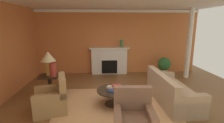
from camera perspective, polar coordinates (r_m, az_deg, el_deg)
The scene contains 18 objects.
ground_plane at distance 5.07m, azimuth 3.88°, elevation -13.85°, with size 9.02×9.02×0.00m, color brown.
wall_fireplace at distance 7.84m, azimuth 0.93°, elevation 6.58°, with size 7.54×0.12×2.89m, color #CC723D.
crown_moulding at distance 7.74m, azimuth 1.01°, elevation 16.62°, with size 7.54×0.08×0.12m, color white.
area_rug at distance 5.01m, azimuth 0.87°, elevation -14.10°, with size 3.18×2.43×0.01m, color tan.
fireplace at distance 7.75m, azimuth -0.91°, elevation 0.04°, with size 1.80×0.35×1.23m.
sofa at distance 5.33m, azimuth 19.12°, elevation -9.70°, with size 0.95×2.12×0.85m.
armchair_near_window at distance 4.80m, azimuth -19.42°, elevation -12.11°, with size 0.97×0.97×0.95m.
armchair_facing_fireplace at distance 3.69m, azimuth 7.22°, elevation -19.30°, with size 0.85×0.85×0.95m.
coffee_table at distance 4.87m, azimuth 0.88°, elevation -10.63°, with size 1.00×1.00×0.45m.
side_table at distance 5.68m, azimuth -20.03°, elevation -7.29°, with size 0.56×0.56×0.70m.
table_lamp at distance 5.47m, azimuth -20.67°, elevation 0.89°, with size 0.44×0.44×0.75m.
vase_on_side_table at distance 5.38m, azimuth -19.25°, elevation -2.63°, with size 0.19×0.19×0.42m, color #9E3328.
vase_mantel_right at distance 7.61m, azimuth 3.25°, elevation 6.05°, with size 0.13×0.13×0.34m, color #33703D.
book_red_cover at distance 4.68m, azimuth -0.08°, elevation -9.81°, with size 0.20×0.19×0.04m, color navy.
book_art_folio at distance 4.81m, azimuth -0.55°, elevation -8.58°, with size 0.19×0.18×0.05m, color tan.
book_small_novel at distance 4.81m, azimuth 1.54°, elevation -8.04°, with size 0.26×0.17×0.04m, color maroon.
potted_plant at distance 7.75m, azimuth 17.09°, elevation -1.20°, with size 0.56×0.56×0.83m.
column_white at distance 7.76m, azimuth 24.45°, elevation 5.41°, with size 0.20×0.20×2.89m, color white.
Camera 1 is at (-0.62, -4.51, 2.24)m, focal length 27.22 mm.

